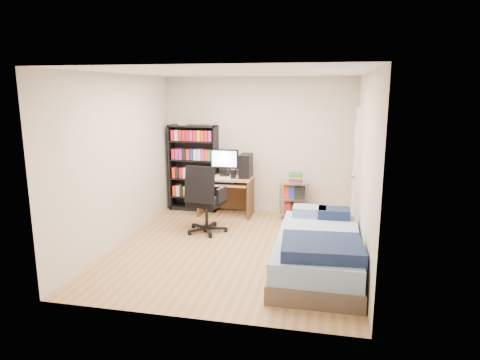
% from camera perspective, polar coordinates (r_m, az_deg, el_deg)
% --- Properties ---
extents(room, '(3.58, 4.08, 2.58)m').
position_cam_1_polar(room, '(5.99, -0.66, 2.16)').
color(room, tan).
rests_on(room, ground).
extents(media_shelf, '(0.91, 0.30, 1.69)m').
position_cam_1_polar(media_shelf, '(8.13, -6.21, 1.75)').
color(media_shelf, black).
rests_on(media_shelf, room).
extents(computer_desk, '(0.95, 0.55, 1.20)m').
position_cam_1_polar(computer_desk, '(7.79, -1.14, -0.01)').
color(computer_desk, tan).
rests_on(computer_desk, room).
extents(office_chair, '(0.77, 0.77, 1.12)m').
position_cam_1_polar(office_chair, '(6.90, -4.66, -4.17)').
color(office_chair, black).
rests_on(office_chair, room).
extents(wire_cart, '(0.53, 0.40, 0.82)m').
position_cam_1_polar(wire_cart, '(7.66, 7.27, -1.17)').
color(wire_cart, silver).
rests_on(wire_cart, room).
extents(bed, '(1.06, 2.12, 0.60)m').
position_cam_1_polar(bed, '(5.58, 10.40, -9.31)').
color(bed, brown).
rests_on(bed, room).
extents(door, '(0.12, 0.80, 2.00)m').
position_cam_1_polar(door, '(7.23, 15.22, 1.45)').
color(door, silver).
rests_on(door, room).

